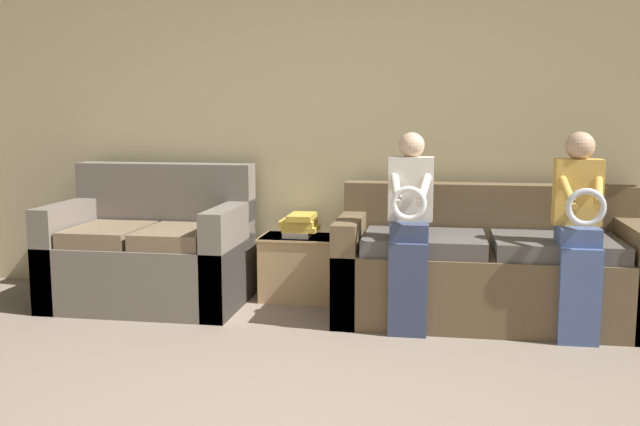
{
  "coord_description": "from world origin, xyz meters",
  "views": [
    {
      "loc": [
        0.62,
        -2.56,
        1.38
      ],
      "look_at": [
        -0.09,
        1.64,
        0.77
      ],
      "focal_mm": 40.0,
      "sensor_mm": 36.0,
      "label": 1
    }
  ],
  "objects_px": {
    "child_left_seated": "(410,223)",
    "book_stack": "(300,225)",
    "side_shelf": "(300,266)",
    "couch_main": "(487,270)",
    "child_right_seated": "(579,225)",
    "couch_side": "(152,255)"
  },
  "relations": [
    {
      "from": "side_shelf",
      "to": "couch_main",
      "type": "bearing_deg",
      "value": -12.23
    },
    {
      "from": "child_left_seated",
      "to": "side_shelf",
      "type": "height_order",
      "value": "child_left_seated"
    },
    {
      "from": "book_stack",
      "to": "child_left_seated",
      "type": "bearing_deg",
      "value": -37.71
    },
    {
      "from": "couch_main",
      "to": "child_left_seated",
      "type": "relative_size",
      "value": 1.59
    },
    {
      "from": "child_right_seated",
      "to": "book_stack",
      "type": "relative_size",
      "value": 4.28
    },
    {
      "from": "child_left_seated",
      "to": "child_right_seated",
      "type": "xyz_separation_m",
      "value": [
        1.01,
        0.0,
        0.01
      ]
    },
    {
      "from": "couch_main",
      "to": "couch_side",
      "type": "height_order",
      "value": "couch_side"
    },
    {
      "from": "child_left_seated",
      "to": "book_stack",
      "type": "distance_m",
      "value": 1.06
    },
    {
      "from": "couch_main",
      "to": "book_stack",
      "type": "bearing_deg",
      "value": 167.72
    },
    {
      "from": "child_left_seated",
      "to": "child_right_seated",
      "type": "distance_m",
      "value": 1.01
    },
    {
      "from": "couch_main",
      "to": "side_shelf",
      "type": "relative_size",
      "value": 3.48
    },
    {
      "from": "couch_side",
      "to": "book_stack",
      "type": "height_order",
      "value": "couch_side"
    },
    {
      "from": "child_left_seated",
      "to": "book_stack",
      "type": "xyz_separation_m",
      "value": [
        -0.83,
        0.64,
        -0.14
      ]
    },
    {
      "from": "side_shelf",
      "to": "child_right_seated",
      "type": "bearing_deg",
      "value": -19.11
    },
    {
      "from": "couch_main",
      "to": "book_stack",
      "type": "height_order",
      "value": "couch_main"
    },
    {
      "from": "couch_side",
      "to": "book_stack",
      "type": "distance_m",
      "value": 1.1
    },
    {
      "from": "child_left_seated",
      "to": "book_stack",
      "type": "relative_size",
      "value": 4.25
    },
    {
      "from": "couch_main",
      "to": "child_left_seated",
      "type": "xyz_separation_m",
      "value": [
        -0.51,
        -0.35,
        0.36
      ]
    },
    {
      "from": "couch_main",
      "to": "side_shelf",
      "type": "xyz_separation_m",
      "value": [
        -1.34,
        0.29,
        -0.09
      ]
    },
    {
      "from": "child_right_seated",
      "to": "book_stack",
      "type": "height_order",
      "value": "child_right_seated"
    },
    {
      "from": "side_shelf",
      "to": "book_stack",
      "type": "height_order",
      "value": "book_stack"
    },
    {
      "from": "couch_main",
      "to": "book_stack",
      "type": "xyz_separation_m",
      "value": [
        -1.33,
        0.29,
        0.22
      ]
    }
  ]
}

